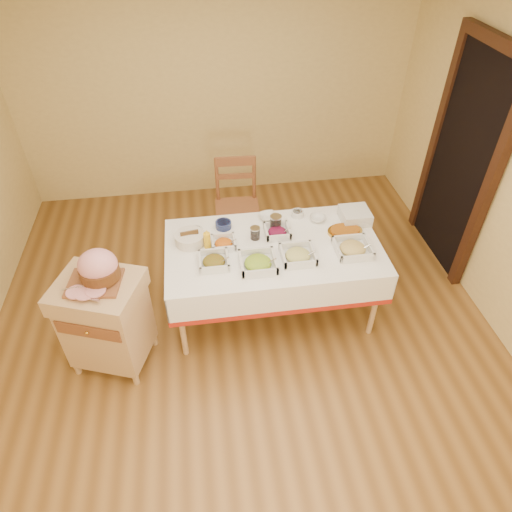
{
  "coord_description": "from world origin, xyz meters",
  "views": [
    {
      "loc": [
        -0.27,
        -2.63,
        3.2
      ],
      "look_at": [
        0.14,
        0.2,
        0.75
      ],
      "focal_mm": 32.0,
      "sensor_mm": 36.0,
      "label": 1
    }
  ],
  "objects": [
    {
      "name": "room_shell",
      "position": [
        0.0,
        0.0,
        1.3
      ],
      "size": [
        5.0,
        5.0,
        5.0
      ],
      "color": "brown",
      "rests_on": "ground"
    },
    {
      "name": "doorway",
      "position": [
        2.2,
        0.9,
        1.11
      ],
      "size": [
        0.09,
        1.1,
        2.2
      ],
      "color": "black",
      "rests_on": "ground"
    },
    {
      "name": "dining_table",
      "position": [
        0.3,
        0.3,
        0.6
      ],
      "size": [
        1.82,
        1.02,
        0.76
      ],
      "color": "tan",
      "rests_on": "ground"
    },
    {
      "name": "butcher_cart",
      "position": [
        -1.1,
        -0.08,
        0.5
      ],
      "size": [
        0.75,
        0.69,
        0.87
      ],
      "color": "tan",
      "rests_on": "ground"
    },
    {
      "name": "dining_chair",
      "position": [
        0.1,
        1.3,
        0.51
      ],
      "size": [
        0.47,
        0.45,
        1.0
      ],
      "color": "brown",
      "rests_on": "ground"
    },
    {
      "name": "ham_on_board",
      "position": [
        -1.06,
        -0.05,
        0.99
      ],
      "size": [
        0.41,
        0.39,
        0.27
      ],
      "color": "brown",
      "rests_on": "butcher_cart"
    },
    {
      "name": "serving_dish_a",
      "position": [
        -0.21,
        0.14,
        0.79
      ],
      "size": [
        0.24,
        0.24,
        0.1
      ],
      "color": "silver",
      "rests_on": "dining_table"
    },
    {
      "name": "serving_dish_b",
      "position": [
        0.13,
        0.06,
        0.8
      ],
      "size": [
        0.29,
        0.29,
        0.12
      ],
      "color": "silver",
      "rests_on": "dining_table"
    },
    {
      "name": "serving_dish_c",
      "position": [
        0.47,
        0.11,
        0.8
      ],
      "size": [
        0.27,
        0.27,
        0.11
      ],
      "color": "silver",
      "rests_on": "dining_table"
    },
    {
      "name": "serving_dish_d",
      "position": [
        0.94,
        0.13,
        0.8
      ],
      "size": [
        0.29,
        0.29,
        0.11
      ],
      "color": "silver",
      "rests_on": "dining_table"
    },
    {
      "name": "serving_dish_e",
      "position": [
        -0.12,
        0.36,
        0.79
      ],
      "size": [
        0.21,
        0.2,
        0.1
      ],
      "color": "silver",
      "rests_on": "dining_table"
    },
    {
      "name": "serving_dish_f",
      "position": [
        0.36,
        0.45,
        0.79
      ],
      "size": [
        0.22,
        0.21,
        0.1
      ],
      "color": "silver",
      "rests_on": "dining_table"
    },
    {
      "name": "small_bowl_left",
      "position": [
        -0.34,
        0.55,
        0.79
      ],
      "size": [
        0.13,
        0.13,
        0.06
      ],
      "color": "silver",
      "rests_on": "dining_table"
    },
    {
      "name": "small_bowl_mid",
      "position": [
        -0.09,
        0.62,
        0.79
      ],
      "size": [
        0.14,
        0.14,
        0.06
      ],
      "color": "navy",
      "rests_on": "dining_table"
    },
    {
      "name": "small_bowl_right",
      "position": [
        0.59,
        0.7,
        0.79
      ],
      "size": [
        0.11,
        0.11,
        0.06
      ],
      "color": "silver",
      "rests_on": "dining_table"
    },
    {
      "name": "bowl_white_imported",
      "position": [
        0.32,
        0.7,
        0.78
      ],
      "size": [
        0.19,
        0.19,
        0.04
      ],
      "primitive_type": "imported",
      "rotation": [
        0.0,
        0.0,
        0.18
      ],
      "color": "silver",
      "rests_on": "dining_table"
    },
    {
      "name": "bowl_small_imported",
      "position": [
        0.76,
        0.61,
        0.78
      ],
      "size": [
        0.18,
        0.18,
        0.04
      ],
      "primitive_type": "imported",
      "rotation": [
        0.0,
        0.0,
        0.36
      ],
      "color": "silver",
      "rests_on": "dining_table"
    },
    {
      "name": "preserve_jar_left",
      "position": [
        0.16,
        0.43,
        0.81
      ],
      "size": [
        0.09,
        0.09,
        0.11
      ],
      "color": "silver",
      "rests_on": "dining_table"
    },
    {
      "name": "preserve_jar_right",
      "position": [
        0.36,
        0.54,
        0.82
      ],
      "size": [
        0.1,
        0.1,
        0.13
      ],
      "color": "silver",
      "rests_on": "dining_table"
    },
    {
      "name": "mustard_bottle",
      "position": [
        -0.25,
        0.36,
        0.84
      ],
      "size": [
        0.06,
        0.06,
        0.18
      ],
      "color": "yellow",
      "rests_on": "dining_table"
    },
    {
      "name": "bread_basket",
      "position": [
        -0.39,
        0.44,
        0.81
      ],
      "size": [
        0.26,
        0.26,
        0.11
      ],
      "color": "silver",
      "rests_on": "dining_table"
    },
    {
      "name": "plate_stack",
      "position": [
        1.09,
        0.56,
        0.81
      ],
      "size": [
        0.25,
        0.25,
        0.11
      ],
      "color": "silver",
      "rests_on": "dining_table"
    },
    {
      "name": "brass_platter",
      "position": [
        0.95,
        0.39,
        0.78
      ],
      "size": [
        0.31,
        0.22,
        0.04
      ],
      "color": "gold",
      "rests_on": "dining_table"
    }
  ]
}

